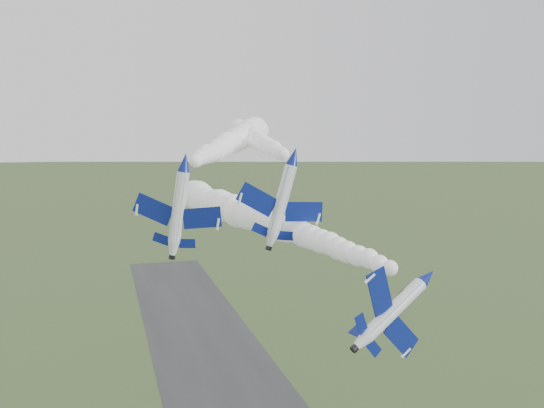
{
  "coord_description": "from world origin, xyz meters",
  "views": [
    {
      "loc": [
        -20.95,
        -58.49,
        46.55
      ],
      "look_at": [
        0.37,
        16.84,
        37.4
      ],
      "focal_mm": 40.0,
      "sensor_mm": 36.0,
      "label": 1
    }
  ],
  "objects": [
    {
      "name": "smoke_trail_jet_pair_left",
      "position": [
        3.58,
        53.96,
        45.26
      ],
      "size": [
        33.73,
        68.5,
        5.94
      ],
      "primitive_type": null,
      "rotation": [
        0.0,
        0.0,
        -0.4
      ],
      "color": "white"
    },
    {
      "name": "jet_pair_left",
      "position": [
        -10.83,
        17.58,
        42.96
      ],
      "size": [
        11.35,
        13.15,
        3.66
      ],
      "rotation": [
        0.0,
        0.15,
        -0.4
      ],
      "color": "white"
    },
    {
      "name": "smoke_trail_jet_pair_right",
      "position": [
        7.9,
        55.51,
        45.56
      ],
      "size": [
        9.23,
        65.32,
        4.42
      ],
      "primitive_type": null,
      "rotation": [
        0.0,
        0.0,
        -0.07
      ],
      "color": "white"
    },
    {
      "name": "jet_lead",
      "position": [
        11.43,
        -3.7,
        31.72
      ],
      "size": [
        6.09,
        12.55,
        9.04
      ],
      "rotation": [
        0.0,
        1.03,
        0.29
      ],
      "color": "white"
    },
    {
      "name": "smoke_trail_jet_lead",
      "position": [
        2.94,
        30.07,
        33.13
      ],
      "size": [
        23.51,
        62.93,
        5.63
      ],
      "primitive_type": null,
      "rotation": [
        0.0,
        0.0,
        0.29
      ],
      "color": "white"
    },
    {
      "name": "jet_pair_right",
      "position": [
        4.04,
        18.92,
        43.51
      ],
      "size": [
        11.65,
        14.41,
        4.44
      ],
      "rotation": [
        0.0,
        0.27,
        -0.07
      ],
      "color": "white"
    }
  ]
}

